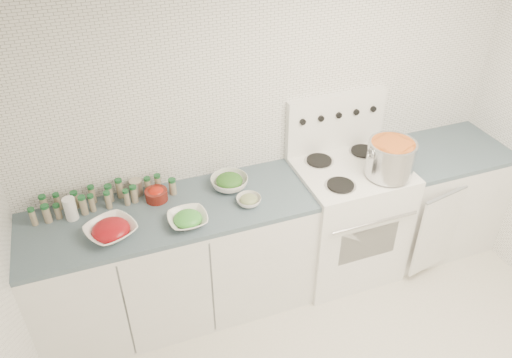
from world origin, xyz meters
The scene contains 13 objects.
room_walls centered at (0.00, 0.00, 1.56)m, with size 3.54×3.04×2.52m.
counter_left centered at (-0.82, 1.19, 0.45)m, with size 1.85×0.62×0.90m.
stove centered at (0.48, 1.19, 0.50)m, with size 0.76×0.70×1.36m.
counter_right centered at (1.30, 1.19, 0.45)m, with size 0.89×0.70×0.90m.
stock_pot centered at (0.66, 1.01, 1.08)m, with size 0.34×0.32×0.25m.
bowl_tomato centered at (-1.19, 1.08, 0.94)m, with size 0.38×0.38×0.10m.
bowl_snowpea centered at (-0.74, 1.03, 0.93)m, with size 0.24×0.24×0.08m.
bowl_broccoli centered at (-0.38, 1.30, 0.95)m, with size 0.32×0.32×0.10m.
bowl_zucchini centered at (-0.32, 1.08, 0.93)m, with size 0.17×0.17×0.06m.
bowl_pepper centered at (-0.87, 1.33, 0.94)m, with size 0.14×0.14×0.09m.
salt_canister centered at (-1.40, 1.33, 0.98)m, with size 0.08×0.08×0.15m, color white.
tin_can centered at (-0.98, 1.44, 0.95)m, with size 0.08×0.08×0.11m, color #B1A796.
spice_cluster centered at (-1.22, 1.40, 0.96)m, with size 0.90×0.15×0.14m.
Camera 1 is at (-1.16, -1.31, 2.88)m, focal length 35.00 mm.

